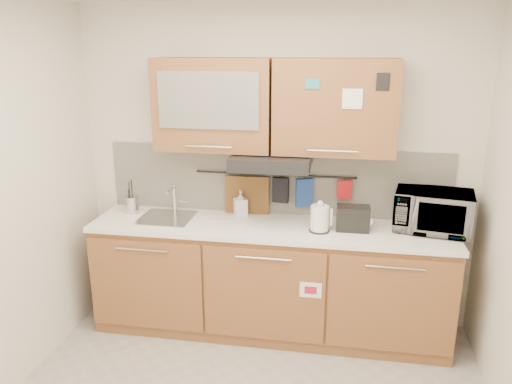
% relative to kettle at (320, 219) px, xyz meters
% --- Properties ---
extents(wall_back, '(3.20, 0.00, 3.20)m').
position_rel_kettle_xyz_m(wall_back, '(-0.39, 0.38, 0.28)').
color(wall_back, silver).
rests_on(wall_back, ground).
extents(base_cabinet, '(2.80, 0.64, 0.88)m').
position_rel_kettle_xyz_m(base_cabinet, '(-0.39, 0.07, -0.61)').
color(base_cabinet, '#915D33').
rests_on(base_cabinet, floor).
extents(countertop, '(2.82, 0.62, 0.04)m').
position_rel_kettle_xyz_m(countertop, '(-0.39, 0.07, -0.12)').
color(countertop, white).
rests_on(countertop, base_cabinet).
extents(backsplash, '(2.80, 0.02, 0.56)m').
position_rel_kettle_xyz_m(backsplash, '(-0.39, 0.37, 0.18)').
color(backsplash, silver).
rests_on(backsplash, countertop).
extents(upper_cabinets, '(1.82, 0.37, 0.70)m').
position_rel_kettle_xyz_m(upper_cabinets, '(-0.39, 0.20, 0.82)').
color(upper_cabinets, '#915D33').
rests_on(upper_cabinets, wall_back).
extents(range_hood, '(0.60, 0.46, 0.10)m').
position_rel_kettle_xyz_m(range_hood, '(-0.39, 0.13, 0.40)').
color(range_hood, black).
rests_on(range_hood, upper_cabinets).
extents(sink, '(0.42, 0.40, 0.26)m').
position_rel_kettle_xyz_m(sink, '(-1.24, 0.09, -0.09)').
color(sink, silver).
rests_on(sink, countertop).
extents(utensil_rail, '(1.30, 0.02, 0.02)m').
position_rel_kettle_xyz_m(utensil_rail, '(-0.39, 0.33, 0.24)').
color(utensil_rail, black).
rests_on(utensil_rail, backsplash).
extents(utensil_crock, '(0.12, 0.12, 0.28)m').
position_rel_kettle_xyz_m(utensil_crock, '(-1.57, 0.17, -0.02)').
color(utensil_crock, silver).
rests_on(utensil_crock, countertop).
extents(kettle, '(0.18, 0.17, 0.24)m').
position_rel_kettle_xyz_m(kettle, '(0.00, 0.00, 0.00)').
color(kettle, white).
rests_on(kettle, countertop).
extents(toaster, '(0.25, 0.15, 0.19)m').
position_rel_kettle_xyz_m(toaster, '(0.25, 0.07, 0.00)').
color(toaster, black).
rests_on(toaster, countertop).
extents(microwave, '(0.61, 0.47, 0.31)m').
position_rel_kettle_xyz_m(microwave, '(0.84, 0.17, 0.06)').
color(microwave, '#999999').
rests_on(microwave, countertop).
extents(soap_bottle, '(0.13, 0.13, 0.22)m').
position_rel_kettle_xyz_m(soap_bottle, '(-0.66, 0.25, 0.01)').
color(soap_bottle, '#999999').
rests_on(soap_bottle, countertop).
extents(cutting_board, '(0.36, 0.04, 0.45)m').
position_rel_kettle_xyz_m(cutting_board, '(-0.61, 0.31, 0.00)').
color(cutting_board, brown).
rests_on(cutting_board, utensil_rail).
extents(oven_mitt, '(0.14, 0.08, 0.23)m').
position_rel_kettle_xyz_m(oven_mitt, '(-0.14, 0.31, 0.11)').
color(oven_mitt, '#204492').
rests_on(oven_mitt, utensil_rail).
extents(dark_pouch, '(0.14, 0.05, 0.21)m').
position_rel_kettle_xyz_m(dark_pouch, '(-0.34, 0.31, 0.12)').
color(dark_pouch, black).
rests_on(dark_pouch, utensil_rail).
extents(pot_holder, '(0.12, 0.05, 0.15)m').
position_rel_kettle_xyz_m(pot_holder, '(0.17, 0.31, 0.15)').
color(pot_holder, red).
rests_on(pot_holder, utensil_rail).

